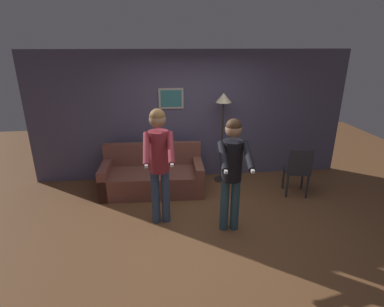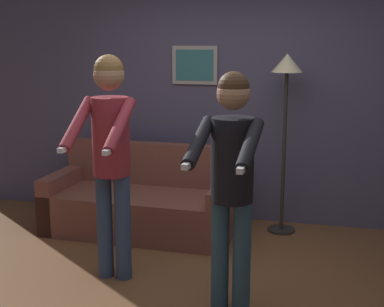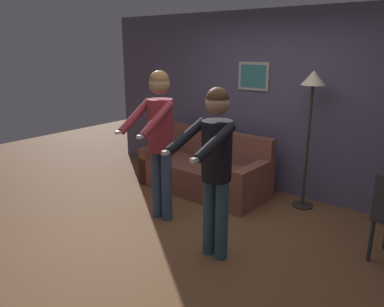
{
  "view_description": "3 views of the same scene",
  "coord_description": "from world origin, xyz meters",
  "px_view_note": "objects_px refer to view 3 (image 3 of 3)",
  "views": [
    {
      "loc": [
        -0.63,
        -3.99,
        2.69
      ],
      "look_at": [
        -0.2,
        -0.0,
        1.21
      ],
      "focal_mm": 28.0,
      "sensor_mm": 36.0,
      "label": 1
    },
    {
      "loc": [
        0.96,
        -3.69,
        1.95
      ],
      "look_at": [
        0.05,
        -0.0,
        1.13
      ],
      "focal_mm": 50.0,
      "sensor_mm": 36.0,
      "label": 2
    },
    {
      "loc": [
        2.32,
        -2.98,
        2.1
      ],
      "look_at": [
        -0.1,
        0.08,
        0.97
      ],
      "focal_mm": 35.0,
      "sensor_mm": 36.0,
      "label": 3
    }
  ],
  "objects_px": {
    "person_standing_left": "(160,131)",
    "person_standing_right": "(215,158)",
    "couch": "(205,172)",
    "torchiere_lamp": "(312,97)"
  },
  "relations": [
    {
      "from": "torchiere_lamp",
      "to": "couch",
      "type": "bearing_deg",
      "value": -166.74
    },
    {
      "from": "couch",
      "to": "person_standing_right",
      "type": "relative_size",
      "value": 1.11
    },
    {
      "from": "person_standing_left",
      "to": "person_standing_right",
      "type": "xyz_separation_m",
      "value": [
        1.03,
        -0.32,
        -0.07
      ]
    },
    {
      "from": "torchiere_lamp",
      "to": "person_standing_left",
      "type": "xyz_separation_m",
      "value": [
        -1.26,
        -1.45,
        -0.35
      ]
    },
    {
      "from": "person_standing_right",
      "to": "person_standing_left",
      "type": "bearing_deg",
      "value": 162.7
    },
    {
      "from": "torchiere_lamp",
      "to": "person_standing_left",
      "type": "bearing_deg",
      "value": -130.92
    },
    {
      "from": "couch",
      "to": "person_standing_left",
      "type": "bearing_deg",
      "value": -82.71
    },
    {
      "from": "torchiere_lamp",
      "to": "person_standing_right",
      "type": "height_order",
      "value": "torchiere_lamp"
    },
    {
      "from": "couch",
      "to": "person_standing_left",
      "type": "xyz_separation_m",
      "value": [
        0.14,
        -1.12,
        0.85
      ]
    },
    {
      "from": "person_standing_left",
      "to": "person_standing_right",
      "type": "height_order",
      "value": "person_standing_left"
    }
  ]
}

